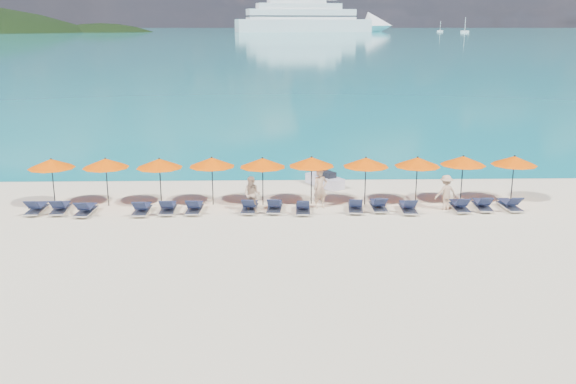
{
  "coord_description": "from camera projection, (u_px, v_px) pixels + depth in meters",
  "views": [
    {
      "loc": [
        -0.69,
        -23.4,
        8.19
      ],
      "look_at": [
        0.0,
        3.0,
        1.2
      ],
      "focal_mm": 40.0,
      "sensor_mm": 36.0,
      "label": 1
    }
  ],
  "objects": [
    {
      "name": "lounger_0",
      "position": [
        37.0,
        208.0,
        28.42
      ],
      "size": [
        0.64,
        1.71,
        0.66
      ],
      "rotation": [
        0.0,
        0.0,
        0.01
      ],
      "color": "silver",
      "rests_on": "ground"
    },
    {
      "name": "umbrella_7",
      "position": [
        417.0,
        162.0,
        29.35
      ],
      "size": [
        2.1,
        2.1,
        2.28
      ],
      "color": "black",
      "rests_on": "ground"
    },
    {
      "name": "beachgoer_c",
      "position": [
        446.0,
        192.0,
        28.81
      ],
      "size": [
        1.12,
        0.73,
        1.6
      ],
      "primitive_type": "imported",
      "rotation": [
        0.0,
        0.0,
        3.4
      ],
      "color": "tan",
      "rests_on": "ground"
    },
    {
      "name": "umbrella_6",
      "position": [
        366.0,
        162.0,
        29.29
      ],
      "size": [
        2.1,
        2.1,
        2.28
      ],
      "color": "black",
      "rests_on": "ground"
    },
    {
      "name": "umbrella_4",
      "position": [
        263.0,
        163.0,
        29.19
      ],
      "size": [
        2.1,
        2.1,
        2.28
      ],
      "color": "black",
      "rests_on": "ground"
    },
    {
      "name": "lounger_5",
      "position": [
        195.0,
        207.0,
        28.51
      ],
      "size": [
        0.69,
        1.73,
        0.66
      ],
      "rotation": [
        0.0,
        0.0,
        -0.04
      ],
      "color": "silver",
      "rests_on": "ground"
    },
    {
      "name": "umbrella_8",
      "position": [
        463.0,
        161.0,
        29.61
      ],
      "size": [
        2.1,
        2.1,
        2.28
      ],
      "color": "black",
      "rests_on": "ground"
    },
    {
      "name": "ground",
      "position": [
        290.0,
        242.0,
        24.72
      ],
      "size": [
        1400.0,
        1400.0,
        0.0
      ],
      "primitive_type": "plane",
      "color": "beige"
    },
    {
      "name": "lounger_10",
      "position": [
        378.0,
        205.0,
        28.86
      ],
      "size": [
        0.63,
        1.7,
        0.66
      ],
      "rotation": [
        0.0,
        0.0,
        0.0
      ],
      "color": "silver",
      "rests_on": "ground"
    },
    {
      "name": "sailboat_far",
      "position": [
        440.0,
        31.0,
        577.54
      ],
      "size": [
        5.24,
        1.75,
        9.6
      ],
      "color": "white",
      "rests_on": "ground"
    },
    {
      "name": "lounger_2",
      "position": [
        86.0,
        209.0,
        28.2
      ],
      "size": [
        0.69,
        1.73,
        0.66
      ],
      "rotation": [
        0.0,
        0.0,
        -0.04
      ],
      "color": "silver",
      "rests_on": "ground"
    },
    {
      "name": "umbrella_5",
      "position": [
        312.0,
        162.0,
        29.39
      ],
      "size": [
        2.1,
        2.1,
        2.28
      ],
      "color": "black",
      "rests_on": "ground"
    },
    {
      "name": "headland_small",
      "position": [
        104.0,
        73.0,
        571.02
      ],
      "size": [
        162.0,
        126.0,
        85.5
      ],
      "color": "black",
      "rests_on": "ground"
    },
    {
      "name": "lounger_7",
      "position": [
        275.0,
        206.0,
        28.68
      ],
      "size": [
        0.76,
        1.75,
        0.66
      ],
      "rotation": [
        0.0,
        0.0,
        -0.09
      ],
      "color": "silver",
      "rests_on": "ground"
    },
    {
      "name": "lounger_9",
      "position": [
        356.0,
        206.0,
        28.69
      ],
      "size": [
        0.78,
        1.75,
        0.66
      ],
      "rotation": [
        0.0,
        0.0,
        -0.1
      ],
      "color": "silver",
      "rests_on": "ground"
    },
    {
      "name": "lounger_1",
      "position": [
        60.0,
        208.0,
        28.46
      ],
      "size": [
        0.75,
        1.74,
        0.66
      ],
      "rotation": [
        0.0,
        0.0,
        0.08
      ],
      "color": "silver",
      "rests_on": "ground"
    },
    {
      "name": "beachgoer_b",
      "position": [
        252.0,
        194.0,
        28.42
      ],
      "size": [
        0.88,
        0.65,
        1.63
      ],
      "primitive_type": "imported",
      "rotation": [
        0.0,
        0.0,
        -0.27
      ],
      "color": "tan",
      "rests_on": "ground"
    },
    {
      "name": "lounger_6",
      "position": [
        250.0,
        207.0,
        28.62
      ],
      "size": [
        0.77,
        1.75,
        0.66
      ],
      "rotation": [
        0.0,
        0.0,
        -0.09
      ],
      "color": "silver",
      "rests_on": "ground"
    },
    {
      "name": "umbrella_2",
      "position": [
        159.0,
        163.0,
        29.06
      ],
      "size": [
        2.1,
        2.1,
        2.28
      ],
      "color": "black",
      "rests_on": "ground"
    },
    {
      "name": "umbrella_3",
      "position": [
        212.0,
        162.0,
        29.3
      ],
      "size": [
        2.1,
        2.1,
        2.28
      ],
      "color": "black",
      "rests_on": "ground"
    },
    {
      "name": "beachgoer_a",
      "position": [
        320.0,
        189.0,
        29.03
      ],
      "size": [
        0.76,
        0.62,
        1.82
      ],
      "primitive_type": "imported",
      "rotation": [
        0.0,
        0.0,
        0.31
      ],
      "color": "tan",
      "rests_on": "ground"
    },
    {
      "name": "jetski",
      "position": [
        325.0,
        180.0,
        33.01
      ],
      "size": [
        1.95,
        2.38,
        0.81
      ],
      "rotation": [
        0.0,
        0.0,
        0.57
      ],
      "color": "silver",
      "rests_on": "ground"
    },
    {
      "name": "lounger_11",
      "position": [
        408.0,
        207.0,
        28.56
      ],
      "size": [
        0.67,
        1.72,
        0.66
      ],
      "rotation": [
        0.0,
        0.0,
        -0.03
      ],
      "color": "silver",
      "rests_on": "ground"
    },
    {
      "name": "lounger_13",
      "position": [
        482.0,
        205.0,
        28.94
      ],
      "size": [
        0.73,
        1.74,
        0.66
      ],
      "rotation": [
        0.0,
        0.0,
        -0.07
      ],
      "color": "silver",
      "rests_on": "ground"
    },
    {
      "name": "cruise_ship",
      "position": [
        318.0,
        20.0,
        567.97
      ],
      "size": [
        145.29,
        53.12,
        40.02
      ],
      "rotation": [
        0.0,
        0.0,
        0.22
      ],
      "color": "white",
      "rests_on": "ground"
    },
    {
      "name": "umbrella_0",
      "position": [
        51.0,
        164.0,
        28.99
      ],
      "size": [
        2.1,
        2.1,
        2.28
      ],
      "color": "black",
      "rests_on": "ground"
    },
    {
      "name": "lounger_3",
      "position": [
        142.0,
        209.0,
        28.3
      ],
      "size": [
        0.65,
        1.71,
        0.66
      ],
      "rotation": [
        0.0,
        0.0,
        -0.02
      ],
      "color": "silver",
      "rests_on": "ground"
    },
    {
      "name": "sea",
      "position": [
        271.0,
        31.0,
        662.51
      ],
      "size": [
        1600.0,
        1300.0,
        0.01
      ],
      "primitive_type": "cube",
      "color": "#1FA9B2",
      "rests_on": "ground"
    },
    {
      "name": "lounger_4",
      "position": [
        168.0,
        208.0,
        28.47
      ],
      "size": [
        0.64,
        1.71,
        0.66
      ],
      "rotation": [
        0.0,
        0.0,
        0.01
      ],
      "color": "silver",
      "rests_on": "ground"
    },
    {
      "name": "umbrella_9",
      "position": [
        514.0,
        161.0,
        29.62
      ],
      "size": [
        2.1,
        2.1,
        2.28
      ],
      "color": "black",
      "rests_on": "ground"
    },
    {
      "name": "lounger_12",
      "position": [
        459.0,
        205.0,
        28.79
      ],
      "size": [
        0.65,
        1.71,
        0.66
      ],
      "rotation": [
        0.0,
        0.0,
        -0.02
      ],
      "color": "silver",
      "rests_on": "ground"
    },
    {
      "name": "lounger_8",
      "position": [
        303.0,
        208.0,
        28.47
      ],
      "size": [
        0.69,
        1.72,
        0.66
      ],
      "rotation": [
        0.0,
        0.0,
        -0.04
      ],
      "color": "silver",
      "rests_on": "ground"
    },
    {
      "name": "umbrella_1",
      "position": [
        106.0,
        163.0,
        29.09
      ],
      "size": [
        2.1,
        2.1,
        2.28
      ],
      "color": "black",
      "rests_on": "ground"
    },
    {
      "name": "sailboat_near",
      "position": [
        465.0,
        31.0,
        530.75
      ],
      "size": [
        6.69,
        2.23,
        12.26
      ],
      "color": "white",
      "rests_on": "ground"
    },
    {
      "name": "lounger_14",
      "position": [
        510.0,
        204.0,
        28.95
      ],
      "size": [
        0.71,
        1.73,
        0.66
      ],
      "rotation": [
        0.0,
        0.0,
        0.06
      ],
      "color": "silver",
      "rests_on": "ground"
    }
  ]
}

